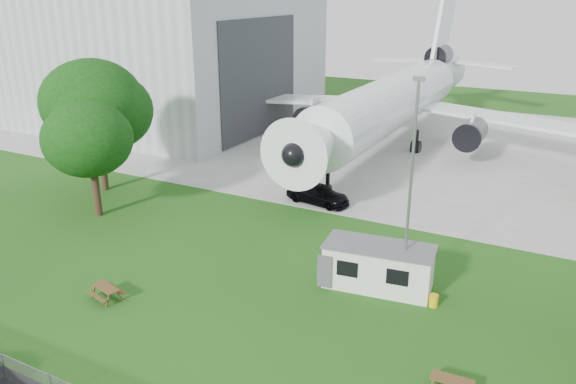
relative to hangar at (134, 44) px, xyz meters
The scene contains 10 objects.
ground 53.16m from the hangar, 43.47° to the right, with size 160.00×160.00×0.00m, color #296319.
concrete_apron 39.17m from the hangar, ahead, with size 120.00×46.00×0.03m, color #B7B7B2.
hangar is the anchor object (origin of this frame).
airliner 36.21m from the hangar, ahead, with size 46.36×47.73×17.69m.
site_cabin 54.52m from the hangar, 33.88° to the right, with size 6.90×3.47×2.62m.
picnic_west 50.80m from the hangar, 50.25° to the right, with size 1.80×1.50×0.76m, color brown, non-canonical shape.
lamp_mast 55.06m from the hangar, 32.84° to the right, with size 0.16×0.16×12.00m, color slate.
tree_west_big 31.21m from the hangar, 53.52° to the right, with size 8.91×8.91×11.49m.
tree_west_small 37.24m from the hangar, 52.91° to the right, with size 6.54×6.54×8.91m.
car_apron_van 41.83m from the hangar, 28.39° to the right, with size 2.16×5.32×1.54m, color black.
Camera 1 is at (15.62, -21.77, 16.25)m, focal length 35.00 mm.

